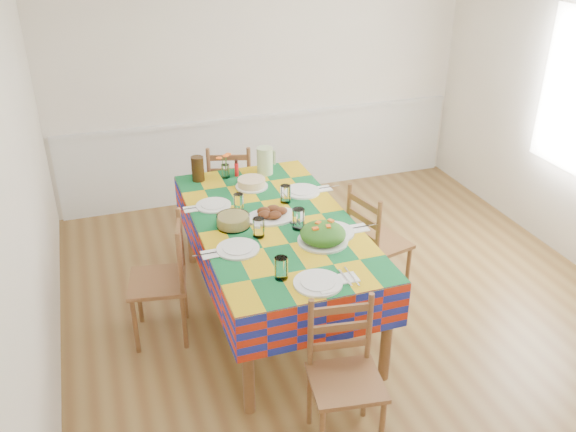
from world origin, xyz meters
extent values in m
cube|color=brown|center=(0.00, 0.00, -0.02)|extent=(4.50, 5.00, 0.04)
cube|color=silver|center=(0.00, 2.52, 1.35)|extent=(4.50, 0.04, 2.70)
cube|color=silver|center=(-2.27, 0.00, 1.35)|extent=(0.04, 5.00, 2.70)
cube|color=white|center=(0.00, 2.47, 0.90)|extent=(4.41, 0.06, 0.04)
cube|color=white|center=(0.00, 2.48, 0.45)|extent=(4.41, 0.03, 0.90)
cylinder|color=brown|center=(-1.07, -0.72, 0.39)|extent=(0.08, 0.08, 0.79)
cylinder|color=brown|center=(-0.10, -0.72, 0.39)|extent=(0.08, 0.08, 0.79)
cylinder|color=brown|center=(-1.07, 1.25, 0.39)|extent=(0.08, 0.08, 0.79)
cylinder|color=brown|center=(-0.10, 1.25, 0.39)|extent=(0.08, 0.08, 0.79)
cube|color=brown|center=(-0.59, 0.27, 0.81)|extent=(1.10, 2.09, 0.04)
cube|color=red|center=(-0.59, 0.27, 0.83)|extent=(1.15, 2.14, 0.01)
cube|color=red|center=(-1.16, 0.27, 0.66)|extent=(0.01, 2.14, 0.33)
cube|color=red|center=(-0.01, 0.27, 0.66)|extent=(0.01, 2.14, 0.33)
cube|color=red|center=(-0.59, -0.80, 0.66)|extent=(1.15, 0.01, 0.33)
cube|color=red|center=(-0.59, 1.34, 0.66)|extent=(1.15, 0.01, 0.33)
cylinder|color=silver|center=(-0.58, -0.63, 0.84)|extent=(0.31, 0.31, 0.02)
cylinder|color=silver|center=(-0.58, -0.63, 0.85)|extent=(0.22, 0.22, 0.01)
cylinder|color=white|center=(-0.78, -0.49, 0.91)|extent=(0.09, 0.09, 0.15)
cube|color=white|center=(-0.37, -0.63, 0.84)|extent=(0.12, 0.12, 0.01)
cube|color=silver|center=(-0.39, -0.63, 0.84)|extent=(0.01, 0.20, 0.00)
cube|color=silver|center=(-0.35, -0.63, 0.84)|extent=(0.01, 0.23, 0.00)
cylinder|color=silver|center=(-0.95, -0.06, 0.84)|extent=(0.30, 0.30, 0.02)
cylinder|color=silver|center=(-0.95, -0.06, 0.85)|extent=(0.21, 0.21, 0.01)
cylinder|color=white|center=(-0.76, 0.07, 0.91)|extent=(0.08, 0.08, 0.14)
cube|color=white|center=(-1.15, -0.06, 0.84)|extent=(0.11, 0.11, 0.01)
cube|color=silver|center=(-1.17, -0.06, 0.84)|extent=(0.19, 0.01, 0.00)
cube|color=silver|center=(-1.13, -0.06, 0.84)|extent=(0.22, 0.01, 0.00)
cylinder|color=silver|center=(-0.96, 0.66, 0.84)|extent=(0.28, 0.28, 0.01)
cylinder|color=silver|center=(-0.96, 0.66, 0.85)|extent=(0.20, 0.20, 0.01)
cylinder|color=white|center=(-0.79, 0.53, 0.90)|extent=(0.08, 0.08, 0.13)
cube|color=white|center=(-1.15, 0.66, 0.84)|extent=(0.10, 0.10, 0.01)
cube|color=silver|center=(-1.17, 0.66, 0.84)|extent=(0.17, 0.01, 0.00)
cube|color=silver|center=(-1.13, 0.66, 0.84)|extent=(0.21, 0.01, 0.00)
cylinder|color=silver|center=(-0.25, -0.05, 0.84)|extent=(0.33, 0.33, 0.02)
cylinder|color=silver|center=(-0.25, -0.05, 0.86)|extent=(0.23, 0.23, 0.01)
cylinder|color=white|center=(-0.45, 0.10, 0.91)|extent=(0.09, 0.09, 0.16)
cube|color=white|center=(-0.03, -0.05, 0.84)|extent=(0.12, 0.12, 0.01)
cube|color=silver|center=(-0.05, -0.05, 0.84)|extent=(0.21, 0.01, 0.00)
cube|color=silver|center=(0.00, -0.05, 0.84)|extent=(0.24, 0.01, 0.00)
cylinder|color=silver|center=(-0.21, 0.67, 0.84)|extent=(0.30, 0.30, 0.02)
cylinder|color=silver|center=(-0.21, 0.67, 0.85)|extent=(0.21, 0.21, 0.01)
cylinder|color=white|center=(-0.40, 0.54, 0.91)|extent=(0.08, 0.08, 0.14)
cube|color=white|center=(-0.01, 0.67, 0.84)|extent=(0.11, 0.11, 0.01)
cube|color=silver|center=(-0.04, 0.67, 0.84)|extent=(0.19, 0.01, 0.00)
cube|color=silver|center=(0.01, 0.67, 0.84)|extent=(0.22, 0.01, 0.00)
ellipsoid|color=silver|center=(-0.59, 0.32, 0.84)|extent=(0.40, 0.29, 0.02)
ellipsoid|color=black|center=(-0.52, 0.32, 0.88)|extent=(0.11, 0.09, 0.06)
ellipsoid|color=black|center=(-0.56, 0.37, 0.88)|extent=(0.11, 0.09, 0.06)
ellipsoid|color=black|center=(-0.64, 0.35, 0.88)|extent=(0.11, 0.09, 0.06)
ellipsoid|color=black|center=(-0.65, 0.29, 0.88)|extent=(0.11, 0.09, 0.06)
ellipsoid|color=black|center=(-0.58, 0.26, 0.88)|extent=(0.11, 0.09, 0.06)
cylinder|color=silver|center=(-0.35, -0.14, 0.84)|extent=(0.36, 0.36, 0.02)
ellipsoid|color=#174611|center=(-0.35, -0.14, 0.90)|extent=(0.32, 0.32, 0.14)
cube|color=orange|center=(-0.43, -0.18, 0.97)|extent=(0.04, 0.03, 0.01)
cube|color=orange|center=(-0.38, -0.11, 0.97)|extent=(0.05, 0.05, 0.01)
cube|color=orange|center=(-0.33, -0.18, 0.97)|extent=(0.04, 0.05, 0.01)
cube|color=orange|center=(-0.28, -0.11, 0.97)|extent=(0.05, 0.05, 0.01)
cylinder|color=white|center=(-0.90, 0.28, 0.88)|extent=(0.25, 0.25, 0.09)
cylinder|color=#D8CD72|center=(-0.90, 0.28, 0.88)|extent=(0.23, 0.23, 0.07)
cylinder|color=silver|center=(-0.58, 0.90, 0.84)|extent=(0.27, 0.27, 0.01)
cylinder|color=tan|center=(-0.58, 0.90, 0.88)|extent=(0.23, 0.23, 0.06)
cube|color=black|center=(-0.46, 0.15, 0.84)|extent=(0.14, 0.32, 0.01)
cube|color=black|center=(-0.40, 0.17, 0.84)|extent=(0.07, 0.34, 0.01)
cylinder|color=white|center=(-0.74, 1.17, 0.89)|extent=(0.07, 0.07, 0.12)
cylinder|color=#3D7928|center=(-0.76, 1.17, 0.94)|extent=(0.01, 0.01, 0.17)
ellipsoid|color=orange|center=(-0.79, 1.17, 1.02)|extent=(0.06, 0.06, 0.02)
cylinder|color=#3D7928|center=(-0.73, 1.18, 0.94)|extent=(0.01, 0.01, 0.17)
ellipsoid|color=orange|center=(-0.70, 1.19, 1.04)|extent=(0.06, 0.06, 0.02)
cylinder|color=#3D7928|center=(-0.74, 1.15, 0.94)|extent=(0.01, 0.01, 0.17)
ellipsoid|color=orange|center=(-0.74, 1.13, 1.05)|extent=(0.06, 0.06, 0.02)
cylinder|color=red|center=(-0.64, 1.17, 0.91)|extent=(0.04, 0.04, 0.15)
cylinder|color=#B2CD90|center=(-0.39, 1.14, 0.96)|extent=(0.14, 0.14, 0.24)
cylinder|color=black|center=(-0.98, 1.19, 0.94)|extent=(0.11, 0.11, 0.22)
cube|color=silver|center=(-0.56, -0.76, 0.85)|extent=(0.09, 0.03, 0.02)
cylinder|color=brown|center=(-0.43, -1.33, 0.23)|extent=(0.04, 0.04, 0.45)
cylinder|color=brown|center=(-0.74, -0.94, 0.23)|extent=(0.04, 0.04, 0.45)
cylinder|color=brown|center=(-0.38, -0.99, 0.23)|extent=(0.04, 0.04, 0.45)
cube|color=brown|center=(-0.59, -1.13, 0.47)|extent=(0.48, 0.46, 0.03)
cylinder|color=brown|center=(-0.74, -0.93, 0.70)|extent=(0.04, 0.04, 0.50)
cylinder|color=brown|center=(-0.38, -0.98, 0.70)|extent=(0.04, 0.04, 0.50)
cube|color=brown|center=(-0.56, -0.96, 0.60)|extent=(0.36, 0.07, 0.05)
cube|color=brown|center=(-0.56, -0.96, 0.73)|extent=(0.36, 0.07, 0.05)
cube|color=brown|center=(-0.56, -0.96, 0.86)|extent=(0.36, 0.07, 0.05)
cylinder|color=brown|center=(-0.36, 1.78, 0.23)|extent=(0.04, 0.04, 0.46)
cylinder|color=brown|center=(-0.72, 1.88, 0.23)|extent=(0.04, 0.04, 0.46)
cylinder|color=brown|center=(-0.46, 1.45, 0.23)|extent=(0.04, 0.04, 0.46)
cylinder|color=brown|center=(-0.81, 1.55, 0.23)|extent=(0.04, 0.04, 0.46)
cube|color=brown|center=(-0.59, 1.67, 0.48)|extent=(0.53, 0.51, 0.03)
cylinder|color=brown|center=(-0.46, 1.44, 0.72)|extent=(0.04, 0.04, 0.51)
cylinder|color=brown|center=(-0.82, 1.54, 0.72)|extent=(0.04, 0.04, 0.51)
cube|color=brown|center=(-0.64, 1.49, 0.62)|extent=(0.36, 0.12, 0.05)
cube|color=brown|center=(-0.64, 1.49, 0.75)|extent=(0.36, 0.12, 0.05)
cube|color=brown|center=(-0.64, 1.49, 0.88)|extent=(0.36, 0.12, 0.05)
cylinder|color=brown|center=(-1.63, 0.48, 0.23)|extent=(0.04, 0.04, 0.47)
cylinder|color=brown|center=(-1.70, 0.11, 0.23)|extent=(0.04, 0.04, 0.47)
cylinder|color=brown|center=(-1.29, 0.42, 0.23)|extent=(0.04, 0.04, 0.47)
cylinder|color=brown|center=(-1.35, 0.05, 0.23)|extent=(0.04, 0.04, 0.47)
cube|color=brown|center=(-1.49, 0.27, 0.48)|extent=(0.48, 0.50, 0.03)
cylinder|color=brown|center=(-1.28, 0.42, 0.72)|extent=(0.04, 0.04, 0.52)
cylinder|color=brown|center=(-1.34, 0.05, 0.72)|extent=(0.04, 0.04, 0.52)
cube|color=brown|center=(-1.31, 0.23, 0.62)|extent=(0.09, 0.37, 0.05)
cube|color=brown|center=(-1.31, 0.23, 0.75)|extent=(0.09, 0.37, 0.05)
cube|color=brown|center=(-1.31, 0.23, 0.89)|extent=(0.09, 0.37, 0.05)
cylinder|color=brown|center=(0.53, 0.13, 0.23)|extent=(0.04, 0.04, 0.46)
cylinder|color=brown|center=(0.44, 0.49, 0.23)|extent=(0.04, 0.04, 0.46)
cylinder|color=brown|center=(0.19, 0.04, 0.23)|extent=(0.04, 0.04, 0.46)
cylinder|color=brown|center=(0.10, 0.40, 0.23)|extent=(0.04, 0.04, 0.46)
cube|color=brown|center=(0.32, 0.27, 0.48)|extent=(0.50, 0.52, 0.03)
cylinder|color=brown|center=(0.18, 0.04, 0.72)|extent=(0.04, 0.04, 0.52)
cylinder|color=brown|center=(0.09, 0.40, 0.72)|extent=(0.04, 0.04, 0.52)
cube|color=brown|center=(0.14, 0.22, 0.62)|extent=(0.11, 0.37, 0.05)
cube|color=brown|center=(0.14, 0.22, 0.75)|extent=(0.11, 0.37, 0.05)
cube|color=brown|center=(0.14, 0.22, 0.89)|extent=(0.11, 0.37, 0.05)
camera|label=1|loc=(-1.78, -3.60, 2.99)|focal=38.00mm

